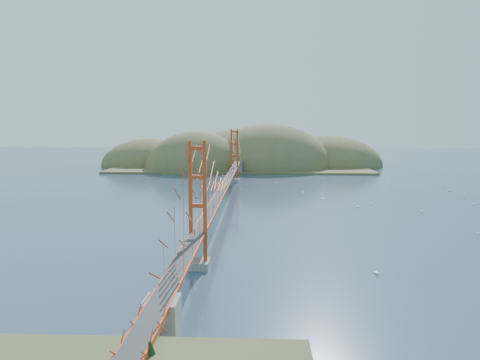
{
  "coord_description": "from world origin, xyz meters",
  "views": [
    {
      "loc": [
        5.62,
        -71.4,
        13.45
      ],
      "look_at": [
        2.51,
        0.0,
        4.32
      ],
      "focal_mm": 35.0,
      "sensor_mm": 36.0,
      "label": 1
    }
  ],
  "objects_px": {
    "bridge": "(224,162)",
    "sailboat_1": "(357,206)",
    "fort": "(163,359)",
    "sailboat_0": "(371,203)"
  },
  "relations": [
    {
      "from": "sailboat_0",
      "to": "fort",
      "type": "bearing_deg",
      "value": -114.08
    },
    {
      "from": "sailboat_1",
      "to": "sailboat_0",
      "type": "xyz_separation_m",
      "value": [
        2.86,
        3.02,
        -0.01
      ]
    },
    {
      "from": "bridge",
      "to": "sailboat_0",
      "type": "height_order",
      "value": "bridge"
    },
    {
      "from": "bridge",
      "to": "sailboat_1",
      "type": "distance_m",
      "value": 21.96
    },
    {
      "from": "sailboat_0",
      "to": "bridge",
      "type": "bearing_deg",
      "value": -170.07
    },
    {
      "from": "bridge",
      "to": "fort",
      "type": "distance_m",
      "value": 48.4
    },
    {
      "from": "bridge",
      "to": "fort",
      "type": "height_order",
      "value": "bridge"
    },
    {
      "from": "bridge",
      "to": "sailboat_1",
      "type": "relative_size",
      "value": 150.25
    },
    {
      "from": "fort",
      "to": "bridge",
      "type": "bearing_deg",
      "value": 90.48
    },
    {
      "from": "bridge",
      "to": "sailboat_1",
      "type": "bearing_deg",
      "value": 3.09
    }
  ]
}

